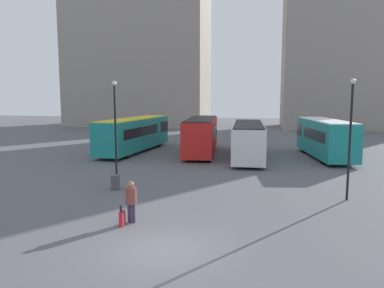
% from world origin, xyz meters
% --- Properties ---
extents(ground_plane, '(160.00, 160.00, 0.00)m').
position_xyz_m(ground_plane, '(0.00, 0.00, 0.00)').
color(ground_plane, '#56565B').
extents(building_block_left, '(24.30, 12.88, 28.26)m').
position_xyz_m(building_block_left, '(-18.70, 53.81, 14.13)').
color(building_block_left, gray).
rests_on(building_block_left, ground_plane).
extents(building_block_right, '(20.45, 12.27, 23.63)m').
position_xyz_m(building_block_right, '(16.78, 53.81, 11.81)').
color(building_block_right, gray).
rests_on(building_block_right, ground_plane).
extents(bus_0, '(3.62, 12.05, 3.21)m').
position_xyz_m(bus_0, '(-8.65, 22.06, 1.75)').
color(bus_0, '#19847F').
rests_on(bus_0, ground_plane).
extents(bus_1, '(3.36, 10.65, 3.27)m').
position_xyz_m(bus_1, '(-2.18, 21.98, 1.77)').
color(bus_1, red).
rests_on(bus_1, ground_plane).
extents(bus_2, '(2.98, 11.09, 3.00)m').
position_xyz_m(bus_2, '(2.18, 20.06, 1.63)').
color(bus_2, silver).
rests_on(bus_2, ground_plane).
extents(bus_3, '(3.87, 10.03, 3.29)m').
position_xyz_m(bus_3, '(8.65, 21.52, 1.78)').
color(bus_3, '#19847F').
rests_on(bus_3, ground_plane).
extents(traveler, '(0.47, 0.47, 1.77)m').
position_xyz_m(traveler, '(-1.99, 2.49, 1.05)').
color(traveler, '#382D4C').
rests_on(traveler, ground_plane).
extents(suitcase, '(0.17, 0.37, 0.89)m').
position_xyz_m(suitcase, '(-2.23, 2.03, 0.31)').
color(suitcase, '#B7232D').
rests_on(suitcase, ground_plane).
extents(lamp_post_0, '(0.28, 0.28, 6.15)m').
position_xyz_m(lamp_post_0, '(7.67, 7.78, 3.58)').
color(lamp_post_0, black).
rests_on(lamp_post_0, ground_plane).
extents(lamp_post_1, '(0.28, 0.28, 6.14)m').
position_xyz_m(lamp_post_1, '(-5.00, 8.32, 3.58)').
color(lamp_post_1, black).
rests_on(lamp_post_1, ground_plane).
extents(trash_bin, '(0.52, 0.52, 0.85)m').
position_xyz_m(trash_bin, '(-4.81, 7.63, 0.42)').
color(trash_bin, '#47474C').
rests_on(trash_bin, ground_plane).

